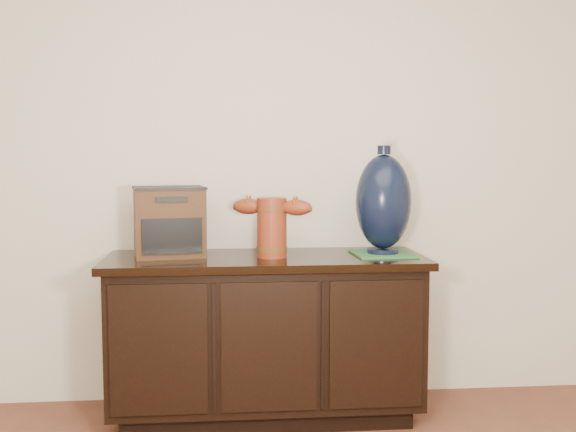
{
  "coord_description": "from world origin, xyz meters",
  "views": [
    {
      "loc": [
        -0.17,
        -0.84,
        1.22
      ],
      "look_at": [
        0.1,
        2.18,
        0.94
      ],
      "focal_mm": 42.0,
      "sensor_mm": 36.0,
      "label": 1
    }
  ],
  "objects": [
    {
      "name": "sideboard",
      "position": [
        0.0,
        2.23,
        0.39
      ],
      "size": [
        1.46,
        0.56,
        0.75
      ],
      "color": "black",
      "rests_on": "ground"
    },
    {
      "name": "green_mat",
      "position": [
        0.55,
        2.23,
        0.76
      ],
      "size": [
        0.28,
        0.28,
        0.01
      ],
      "primitive_type": "cube",
      "rotation": [
        0.0,
        0.0,
        0.05
      ],
      "color": "#326F38",
      "rests_on": "sideboard"
    },
    {
      "name": "terracotta_vessel",
      "position": [
        0.03,
        2.2,
        0.91
      ],
      "size": [
        0.37,
        0.21,
        0.27
      ],
      "rotation": [
        0.0,
        0.0,
        -0.4
      ],
      "color": "maroon",
      "rests_on": "sideboard"
    },
    {
      "name": "tv_radio",
      "position": [
        -0.44,
        2.28,
        0.91
      ],
      "size": [
        0.36,
        0.31,
        0.32
      ],
      "rotation": [
        0.0,
        0.0,
        0.18
      ],
      "color": "#402310",
      "rests_on": "sideboard"
    },
    {
      "name": "room",
      "position": [
        0.0,
        0.0,
        1.3
      ],
      "size": [
        5.0,
        5.0,
        5.0
      ],
      "color": "brown",
      "rests_on": "ground"
    },
    {
      "name": "spray_can",
      "position": [
        0.06,
        2.36,
        0.85
      ],
      "size": [
        0.06,
        0.06,
        0.19
      ],
      "color": "#621910",
      "rests_on": "sideboard"
    },
    {
      "name": "lamp_base",
      "position": [
        0.55,
        2.23,
        1.0
      ],
      "size": [
        0.27,
        0.27,
        0.5
      ],
      "rotation": [
        0.0,
        0.0,
        0.05
      ],
      "color": "black",
      "rests_on": "green_mat"
    }
  ]
}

